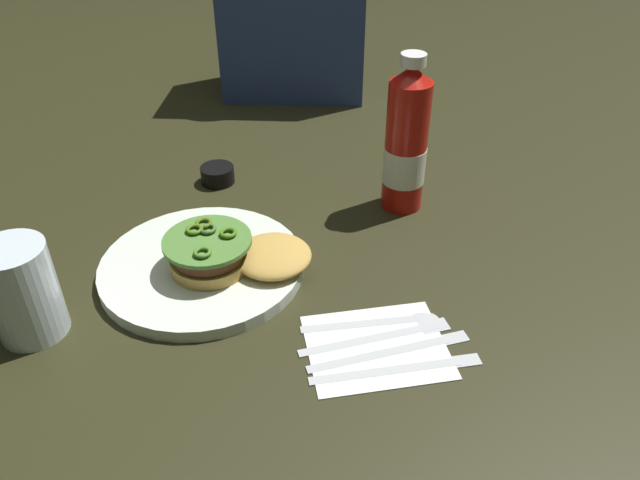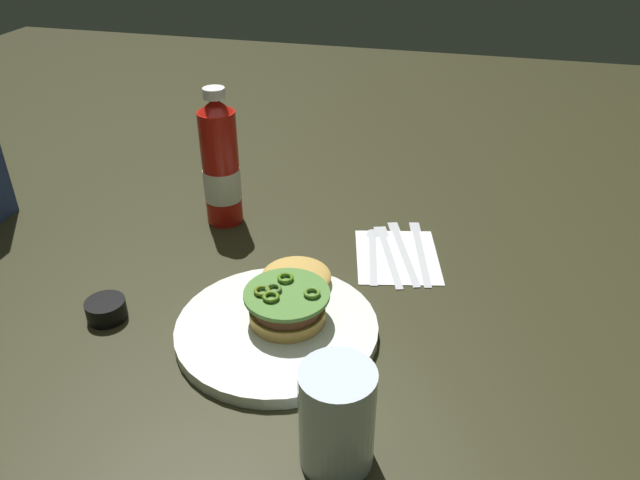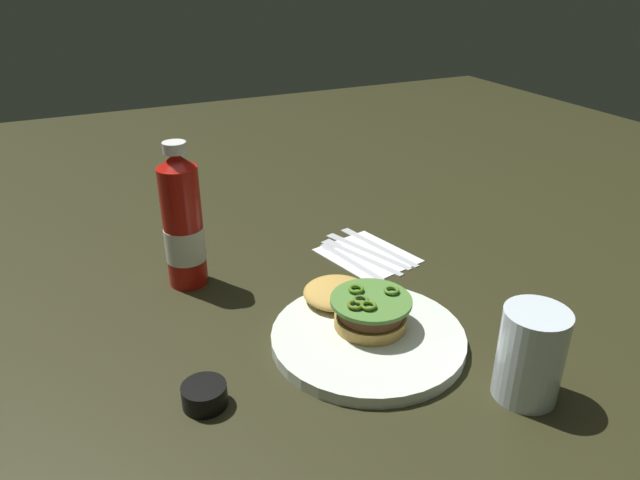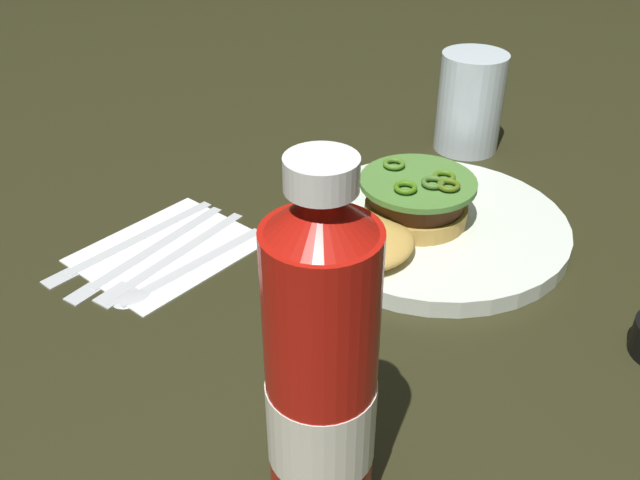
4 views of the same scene
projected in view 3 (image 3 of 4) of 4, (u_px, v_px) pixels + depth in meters
ground_plane at (297, 327)px, 0.89m from camera, size 3.00×3.00×0.00m
dinner_plate at (368, 338)px, 0.85m from camera, size 0.28×0.28×0.02m
burger_sandwich at (357, 304)px, 0.88m from camera, size 0.20×0.12×0.05m
ketchup_bottle at (183, 225)px, 0.96m from camera, size 0.07×0.07×0.25m
water_glass at (530, 355)px, 0.73m from camera, size 0.08×0.08×0.12m
condiment_cup at (205, 395)px, 0.73m from camera, size 0.06×0.06×0.03m
napkin at (367, 255)px, 1.10m from camera, size 0.19×0.17×0.00m
steak_knife at (374, 243)px, 1.14m from camera, size 0.20×0.06×0.00m
butter_knife at (362, 247)px, 1.12m from camera, size 0.20×0.08×0.00m
fork_utensil at (354, 252)px, 1.10m from camera, size 0.19×0.08×0.00m
spoon_utensil at (342, 254)px, 1.09m from camera, size 0.17×0.05×0.00m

